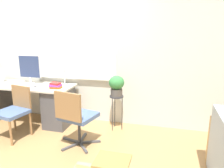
# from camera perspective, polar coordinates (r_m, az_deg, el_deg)

# --- Properties ---
(ground_plane) EXTENTS (14.00, 14.00, 0.00)m
(ground_plane) POSITION_cam_1_polar(r_m,az_deg,el_deg) (3.94, -14.66, -12.25)
(ground_plane) COLOR tan
(wall_back_with_window) EXTENTS (9.00, 0.12, 2.70)m
(wall_back_with_window) POSITION_cam_1_polar(r_m,az_deg,el_deg) (4.21, -10.80, 8.93)
(wall_back_with_window) COLOR silver
(wall_back_with_window) RESTS_ON ground_plane
(desk) EXTENTS (1.90, 0.66, 0.72)m
(desk) POSITION_cam_1_polar(r_m,az_deg,el_deg) (4.46, -21.77, -4.34)
(desk) COLOR beige
(desk) RESTS_ON ground_plane
(monitor) EXTENTS (0.44, 0.14, 0.53)m
(monitor) POSITION_cam_1_polar(r_m,az_deg,el_deg) (4.37, -20.71, 3.91)
(monitor) COLOR silver
(monitor) RESTS_ON desk
(keyboard) EXTENTS (0.37, 0.12, 0.02)m
(keyboard) POSITION_cam_1_polar(r_m,az_deg,el_deg) (4.26, -22.29, -0.38)
(keyboard) COLOR silver
(keyboard) RESTS_ON desk
(mouse) EXTENTS (0.04, 0.07, 0.04)m
(mouse) POSITION_cam_1_polar(r_m,az_deg,el_deg) (4.11, -19.40, -0.49)
(mouse) COLOR slate
(mouse) RESTS_ON desk
(desk_lamp) EXTENTS (0.13, 0.13, 0.35)m
(desk_lamp) POSITION_cam_1_polar(r_m,az_deg,el_deg) (4.06, -12.37, 2.86)
(desk_lamp) COLOR white
(desk_lamp) RESTS_ON desk
(book_stack) EXTENTS (0.21, 0.17, 0.10)m
(book_stack) POSITION_cam_1_polar(r_m,az_deg,el_deg) (3.91, -14.51, -0.39)
(book_stack) COLOR orange
(book_stack) RESTS_ON desk
(desk_chair_wooden) EXTENTS (0.52, 0.53, 0.82)m
(desk_chair_wooden) POSITION_cam_1_polar(r_m,az_deg,el_deg) (3.88, -24.20, -6.17)
(desk_chair_wooden) COLOR olive
(desk_chair_wooden) RESTS_ON ground_plane
(office_chair_swivel) EXTENTS (0.62, 0.62, 0.88)m
(office_chair_swivel) POSITION_cam_1_polar(r_m,az_deg,el_deg) (3.27, -9.42, -8.29)
(office_chair_swivel) COLOR #47474C
(office_chair_swivel) RESTS_ON ground_plane
(plant_stand) EXTENTS (0.24, 0.24, 0.61)m
(plant_stand) POSITION_cam_1_polar(r_m,az_deg,el_deg) (3.76, 1.18, -4.30)
(plant_stand) COLOR #333338
(plant_stand) RESTS_ON ground_plane
(potted_plant) EXTENTS (0.26, 0.26, 0.35)m
(potted_plant) POSITION_cam_1_polar(r_m,az_deg,el_deg) (3.69, 1.20, -0.24)
(potted_plant) COLOR #514C47
(potted_plant) RESTS_ON plant_stand
(folding_stool) EXTENTS (0.36, 0.31, 0.40)m
(folding_stool) POSITION_cam_1_polar(r_m,az_deg,el_deg) (2.42, 0.11, -20.02)
(folding_stool) COLOR olive
(folding_stool) RESTS_ON ground_plane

